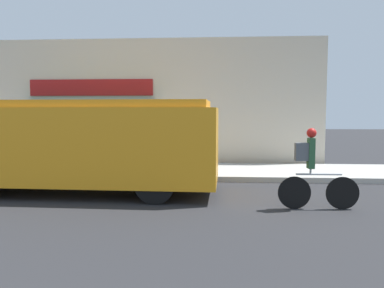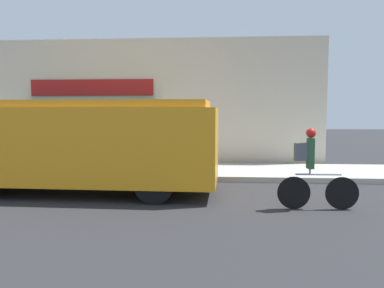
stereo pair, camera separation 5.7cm
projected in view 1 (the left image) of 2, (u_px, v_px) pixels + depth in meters
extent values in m
plane|color=#2B2B2D|center=(104.00, 181.00, 10.81)|extent=(70.00, 70.00, 0.00)
cube|color=#ADAAA3|center=(118.00, 170.00, 12.25)|extent=(28.00, 2.90, 0.16)
cube|color=beige|center=(130.00, 103.00, 13.86)|extent=(14.23, 0.18, 4.66)
cube|color=maroon|center=(91.00, 88.00, 13.80)|extent=(4.62, 0.05, 0.60)
cube|color=#235633|center=(89.00, 102.00, 13.55)|extent=(4.85, 0.63, 0.10)
cube|color=orange|center=(109.00, 145.00, 9.08)|extent=(5.31, 2.36, 1.77)
cube|color=orange|center=(108.00, 104.00, 9.00)|extent=(4.88, 2.17, 0.17)
cube|color=red|center=(74.00, 137.00, 10.56)|extent=(0.03, 0.44, 0.44)
cylinder|color=black|center=(15.00, 168.00, 10.36)|extent=(0.87, 0.28, 0.87)
cylinder|color=black|center=(169.00, 170.00, 9.98)|extent=(0.87, 0.28, 0.87)
cylinder|color=black|center=(155.00, 184.00, 8.07)|extent=(0.87, 0.28, 0.87)
cylinder|color=black|center=(342.00, 193.00, 7.60)|extent=(0.67, 0.06, 0.67)
cylinder|color=black|center=(294.00, 193.00, 7.64)|extent=(0.67, 0.06, 0.67)
cylinder|color=#999EA3|center=(319.00, 174.00, 7.59)|extent=(0.92, 0.06, 0.04)
cylinder|color=#999EA3|center=(311.00, 171.00, 7.59)|extent=(0.04, 0.04, 0.12)
cube|color=#2D5B38|center=(311.00, 153.00, 7.56)|extent=(0.12, 0.20, 0.62)
sphere|color=red|center=(312.00, 133.00, 7.53)|extent=(0.20, 0.20, 0.20)
cube|color=#565B60|center=(302.00, 152.00, 7.57)|extent=(0.26, 0.15, 0.36)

